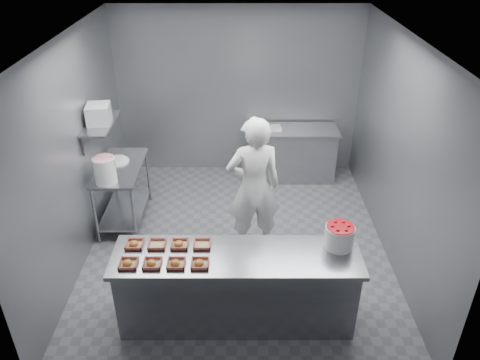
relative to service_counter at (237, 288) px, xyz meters
name	(u,v)px	position (x,y,z in m)	size (l,w,h in m)	color
floor	(237,244)	(0.00, 1.35, -0.45)	(4.50, 4.50, 0.00)	#4C4C51
ceiling	(237,38)	(0.00, 1.35, 2.35)	(4.50, 4.50, 0.00)	white
wall_back	(238,93)	(0.00, 3.60, 0.95)	(4.00, 0.04, 2.80)	slate
wall_left	(75,154)	(-2.00, 1.35, 0.95)	(0.04, 4.50, 2.80)	slate
wall_right	(399,154)	(2.00, 1.35, 0.95)	(0.04, 4.50, 2.80)	slate
service_counter	(237,288)	(0.00, 0.00, 0.00)	(2.60, 0.70, 0.90)	slate
prep_table	(122,185)	(-1.65, 1.95, 0.14)	(0.60, 1.20, 0.90)	slate
back_counter	(291,153)	(0.90, 3.25, 0.00)	(1.50, 0.60, 0.90)	slate
wall_shelf	(101,123)	(-1.82, 1.95, 1.10)	(0.35, 0.90, 0.03)	slate
tray_0	(128,263)	(-1.09, -0.16, 0.47)	(0.19, 0.18, 0.06)	tan
tray_1	(152,263)	(-0.85, -0.16, 0.47)	(0.19, 0.18, 0.06)	tan
tray_2	(176,263)	(-0.61, -0.16, 0.47)	(0.19, 0.18, 0.06)	tan
tray_3	(200,263)	(-0.37, -0.16, 0.47)	(0.19, 0.18, 0.06)	tan
tray_4	(134,244)	(-1.09, 0.16, 0.47)	(0.19, 0.18, 0.06)	tan
tray_5	(157,244)	(-0.85, 0.16, 0.47)	(0.19, 0.18, 0.04)	tan
tray_6	(179,244)	(-0.61, 0.16, 0.47)	(0.19, 0.18, 0.06)	tan
tray_7	(202,244)	(-0.37, 0.16, 0.47)	(0.19, 0.18, 0.04)	tan
worker	(254,188)	(0.21, 1.27, 0.51)	(0.70, 0.46, 1.92)	silver
strawberry_tub	(339,236)	(1.08, 0.15, 0.59)	(0.31, 0.31, 0.26)	white
glaze_bucket	(105,170)	(-1.72, 1.51, 0.64)	(0.30, 0.28, 0.44)	white
bucket_lid	(118,161)	(-1.71, 2.09, 0.46)	(0.32, 0.32, 0.03)	white
rag	(119,157)	(-1.72, 2.22, 0.46)	(0.13, 0.11, 0.02)	#CCB28C
appliance	(99,114)	(-1.82, 1.94, 1.24)	(0.29, 0.34, 0.25)	gray
paper_stack	(272,128)	(0.56, 3.25, 0.46)	(0.30, 0.22, 0.04)	silver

